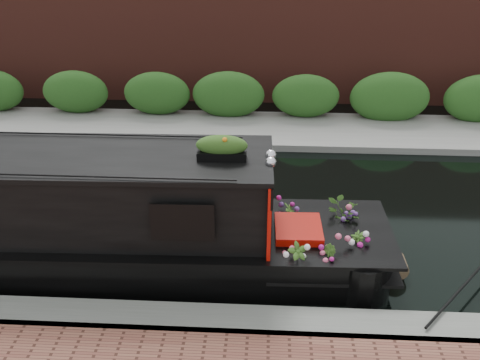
{
  "coord_description": "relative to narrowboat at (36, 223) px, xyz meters",
  "views": [
    {
      "loc": [
        1.04,
        -9.03,
        5.35
      ],
      "look_at": [
        0.56,
        -0.6,
        1.03
      ],
      "focal_mm": 40.0,
      "sensor_mm": 36.0,
      "label": 1
    }
  ],
  "objects": [
    {
      "name": "ground",
      "position": [
        2.7,
        1.81,
        -0.77
      ],
      "size": [
        80.0,
        80.0,
        0.0
      ],
      "primitive_type": "plane",
      "color": "black",
      "rests_on": "ground"
    },
    {
      "name": "near_bank_coping",
      "position": [
        2.7,
        -1.49,
        -0.77
      ],
      "size": [
        40.0,
        0.6,
        0.5
      ],
      "primitive_type": "cube",
      "color": "slate",
      "rests_on": "ground"
    },
    {
      "name": "far_bank_path",
      "position": [
        2.7,
        6.01,
        -0.77
      ],
      "size": [
        40.0,
        2.4,
        0.34
      ],
      "primitive_type": "cube",
      "color": "gray",
      "rests_on": "ground"
    },
    {
      "name": "far_hedge",
      "position": [
        2.7,
        6.91,
        -0.77
      ],
      "size": [
        40.0,
        1.1,
        2.8
      ],
      "primitive_type": "cube",
      "color": "#26541C",
      "rests_on": "ground"
    },
    {
      "name": "far_brick_wall",
      "position": [
        2.7,
        9.01,
        -0.77
      ],
      "size": [
        40.0,
        1.0,
        8.0
      ],
      "primitive_type": "cube",
      "color": "#5C271F",
      "rests_on": "ground"
    },
    {
      "name": "narrowboat",
      "position": [
        0.0,
        0.0,
        0.0
      ],
      "size": [
        11.05,
        2.18,
        2.58
      ],
      "rotation": [
        0.0,
        0.0,
        0.02
      ],
      "color": "black",
      "rests_on": "ground"
    },
    {
      "name": "rope_fender",
      "position": [
        5.87,
        -0.0,
        -0.6
      ],
      "size": [
        0.34,
        0.36,
        0.34
      ],
      "primitive_type": "cylinder",
      "rotation": [
        1.57,
        0.0,
        0.0
      ],
      "color": "brown",
      "rests_on": "ground"
    }
  ]
}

